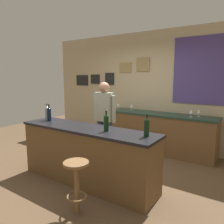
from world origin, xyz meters
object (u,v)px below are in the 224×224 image
Objects in this scene: bar_stool at (76,179)px; wine_glass_d at (199,111)px; bartender at (104,117)px; wine_bottle_d at (147,127)px; wine_glass_b at (132,106)px; wine_bottle_c at (106,122)px; wine_bottle_b at (49,114)px; wine_glass_c at (191,112)px; wine_glass_a at (118,105)px; wine_bottle_a at (47,113)px.

bar_stool is 2.99m from wine_glass_d.
bartender is 1.50m from wine_bottle_d.
wine_glass_b reaches higher than bar_stool.
bar_stool is 0.92m from wine_bottle_c.
bar_stool is at bearing -86.63° from wine_bottle_c.
wine_glass_d is (0.79, 2.83, 0.55)m from bar_stool.
wine_glass_b is (-0.80, 2.83, 0.55)m from bar_stool.
wine_glass_c is (2.01, 1.96, -0.05)m from wine_bottle_b.
wine_bottle_b is 1.97× the size of wine_glass_b.
wine_glass_b is 1.00× the size of wine_glass_d.
wine_glass_a and wine_glass_b have the same top height.
wine_bottle_b is at bearing -104.57° from wine_glass_b.
wine_glass_c is (0.71, 1.99, -0.05)m from wine_bottle_c.
wine_bottle_a is 2.86m from wine_glass_c.
bartender is at bearing -69.14° from wine_glass_a.
bartender is 10.45× the size of wine_glass_a.
wine_bottle_d is 1.97× the size of wine_glass_d.
wine_bottle_b is 1.97× the size of wine_glass_c.
bartender is at bearing 127.74° from wine_bottle_c.
bartender is 5.29× the size of wine_bottle_b.
bar_stool is 1.74m from wine_bottle_a.
wine_glass_c is at bearing 42.34° from wine_bottle_a.
wine_glass_a is at bearing 110.86° from bartender.
wine_bottle_c is at bearing -61.61° from wine_glass_a.
bartender is 5.29× the size of wine_bottle_d.
wine_bottle_b is 1.92m from wine_bottle_d.
wine_bottle_d is (1.92, 0.05, 0.00)m from wine_bottle_b.
wine_glass_c is (1.47, -0.14, 0.00)m from wine_glass_b.
wine_bottle_a is 3.04m from wine_glass_d.
bar_stool is 4.39× the size of wine_glass_c.
wine_bottle_a is at bearing -97.62° from wine_glass_a.
wine_glass_b is at bearing 123.81° from wine_bottle_d.
wine_bottle_c is 0.62m from wine_bottle_d.
wine_bottle_d reaches higher than bar_stool.
wine_bottle_b reaches higher than wine_glass_a.
wine_bottle_a is at bearing -107.37° from wine_glass_b.
wine_bottle_a reaches higher than wine_glass_b.
wine_glass_b is (-1.38, 2.06, -0.05)m from wine_bottle_d.
wine_bottle_b is 2.07m from wine_glass_a.
wine_bottle_b is 2.81m from wine_glass_c.
wine_bottle_b is (0.10, -0.04, 0.00)m from wine_bottle_a.
bar_stool is 2.83m from wine_glass_c.
wine_bottle_b is 1.00× the size of wine_bottle_d.
wine_glass_a is at bearing -174.30° from wine_glass_b.
bartender is at bearing 148.78° from wine_bottle_d.
wine_glass_b and wine_glass_c have the same top height.
wine_glass_c is (0.09, 1.92, -0.05)m from wine_bottle_d.
wine_glass_a is 1.84m from wine_glass_c.
wine_glass_c is at bearing 44.26° from wine_bottle_b.
wine_glass_d reaches higher than bar_stool.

